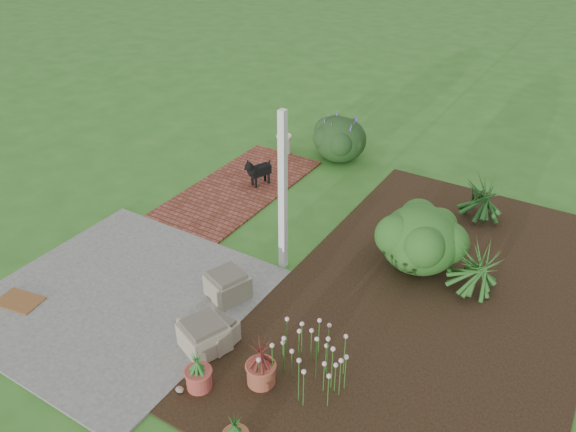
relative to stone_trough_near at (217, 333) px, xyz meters
The scene contains 18 objects.
ground 1.82m from the stone_trough_near, 105.38° to the left, with size 80.00×80.00×0.00m, color #306A21.
concrete_patio 1.74m from the stone_trough_near, behind, with size 3.50×3.50×0.04m, color #5C5C5A.
brick_path 4.12m from the stone_trough_near, 121.96° to the left, with size 1.60×3.50×0.04m, color brown.
garden_bed 3.02m from the stone_trough_near, 48.01° to the left, with size 4.00×7.00×0.03m, color black.
veranda_post 2.14m from the stone_trough_near, 95.57° to the left, with size 0.10×0.10×2.50m, color white.
stone_trough_near is the anchor object (origin of this frame).
stone_trough_mid 0.18m from the stone_trough_near, 117.45° to the right, with size 0.51×0.51×0.34m, color gray.
stone_trough_far 0.91m from the stone_trough_near, 118.70° to the left, with size 0.50×0.50×0.33m, color gray.
coir_doormat 2.95m from the stone_trough_near, 163.79° to the right, with size 0.61×0.39×0.02m, color brown.
black_dog 4.21m from the stone_trough_near, 117.24° to the left, with size 0.34×0.57×0.52m.
cream_ceramic_urn 5.70m from the stone_trough_near, 113.53° to the left, with size 0.29×0.29×0.38m, color beige.
evergreen_shrub 3.29m from the stone_trough_near, 61.51° to the left, with size 1.18×1.18×1.01m, color #124019.
agapanthus_clump_back 3.66m from the stone_trough_near, 48.23° to the left, with size 0.95×0.95×0.86m, color #0D3C11, non-canonical shape.
agapanthus_clump_front 5.12m from the stone_trough_near, 67.32° to the left, with size 1.03×1.03×0.92m, color #0E3A15, non-canonical shape.
pink_flower_patch 1.27m from the stone_trough_near, ahead, with size 0.99×0.99×0.63m, color #113D0F, non-canonical shape.
terracotta_pot_bronze 0.86m from the stone_trough_near, 16.74° to the right, with size 0.33×0.33×0.27m, color #9E4D35.
terracotta_pot_small_right 0.73m from the stone_trough_near, 69.24° to the right, with size 0.30×0.30×0.25m, color #A84238.
purple_flowering_bush 5.77m from the stone_trough_near, 101.76° to the left, with size 1.08×1.08×0.91m, color black.
Camera 1 is at (3.97, -5.73, 5.11)m, focal length 35.00 mm.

